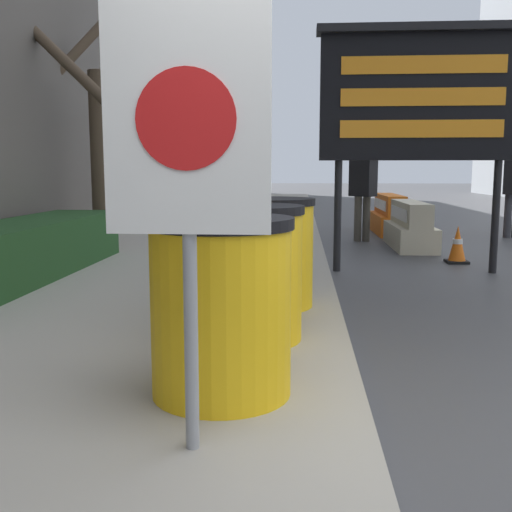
% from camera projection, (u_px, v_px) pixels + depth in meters
% --- Properties ---
extents(ground_plane, '(120.00, 120.00, 0.00)m').
position_uv_depth(ground_plane, '(383.00, 489.00, 2.56)').
color(ground_plane, '#3F3F42').
extents(hedge_strip, '(0.90, 4.49, 0.63)m').
position_uv_depth(hedge_strip, '(17.00, 252.00, 6.58)').
color(hedge_strip, '#1E421E').
rests_on(hedge_strip, sidewalk_left).
extents(bare_tree, '(1.70, 2.13, 4.10)m').
position_uv_depth(bare_tree, '(99.00, 132.00, 9.01)').
color(bare_tree, '#4C3D2D').
rests_on(bare_tree, sidewalk_left).
extents(barrel_drum_foreground, '(0.78, 0.78, 0.96)m').
position_uv_depth(barrel_drum_foreground, '(221.00, 306.00, 3.19)').
color(barrel_drum_foreground, yellow).
rests_on(barrel_drum_foreground, sidewalk_left).
extents(barrel_drum_middle, '(0.78, 0.78, 0.96)m').
position_uv_depth(barrel_drum_middle, '(249.00, 273.00, 4.25)').
color(barrel_drum_middle, yellow).
rests_on(barrel_drum_middle, sidewalk_left).
extents(barrel_drum_back, '(0.78, 0.78, 0.96)m').
position_uv_depth(barrel_drum_back, '(271.00, 252.00, 5.30)').
color(barrel_drum_back, yellow).
rests_on(barrel_drum_back, sidewalk_left).
extents(warning_sign, '(0.68, 0.08, 1.87)m').
position_uv_depth(warning_sign, '(187.00, 148.00, 2.42)').
color(warning_sign, gray).
rests_on(warning_sign, sidewalk_left).
extents(message_board, '(2.70, 0.36, 3.17)m').
position_uv_depth(message_board, '(421.00, 96.00, 7.70)').
color(message_board, black).
rests_on(message_board, ground_plane).
extents(jersey_barrier_cream, '(0.65, 2.01, 0.81)m').
position_uv_depth(jersey_barrier_cream, '(410.00, 227.00, 10.49)').
color(jersey_barrier_cream, beige).
rests_on(jersey_barrier_cream, ground_plane).
extents(jersey_barrier_orange_near, '(0.64, 2.15, 0.83)m').
position_uv_depth(jersey_barrier_orange_near, '(389.00, 216.00, 12.95)').
color(jersey_barrier_orange_near, orange).
rests_on(jersey_barrier_orange_near, ground_plane).
extents(traffic_cone_near, '(0.31, 0.31, 0.55)m').
position_uv_depth(traffic_cone_near, '(457.00, 245.00, 8.76)').
color(traffic_cone_near, black).
rests_on(traffic_cone_near, ground_plane).
extents(traffic_light_near_curb, '(0.28, 0.45, 3.73)m').
position_uv_depth(traffic_light_near_curb, '(340.00, 126.00, 18.63)').
color(traffic_light_near_curb, '#2D2D30').
rests_on(traffic_light_near_curb, ground_plane).
extents(pedestrian_worker, '(0.54, 0.52, 1.78)m').
position_uv_depth(pedestrian_worker, '(363.00, 186.00, 11.33)').
color(pedestrian_worker, '#514C42').
rests_on(pedestrian_worker, ground_plane).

